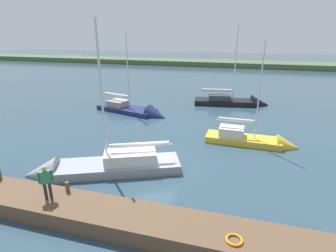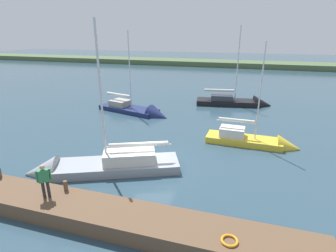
{
  "view_description": "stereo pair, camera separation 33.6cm",
  "coord_description": "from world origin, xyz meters",
  "px_view_note": "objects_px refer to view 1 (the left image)",
  "views": [
    {
      "loc": [
        -5.02,
        14.29,
        8.15
      ],
      "look_at": [
        -0.19,
        -2.85,
        1.8
      ],
      "focal_mm": 28.35,
      "sensor_mm": 36.0,
      "label": 1
    },
    {
      "loc": [
        -5.34,
        14.19,
        8.15
      ],
      "look_at": [
        -0.19,
        -2.85,
        1.8
      ],
      "focal_mm": 28.35,
      "sensor_mm": 36.0,
      "label": 2
    }
  ],
  "objects_px": {
    "life_ring_buoy": "(234,240)",
    "sailboat_behind_pier": "(256,142)",
    "sailboat_outer_mooring": "(236,103)",
    "person_on_dock": "(46,180)",
    "mooring_post_far": "(67,187)",
    "sailboat_mid_channel": "(137,112)",
    "sailboat_near_dock": "(96,169)"
  },
  "relations": [
    {
      "from": "sailboat_mid_channel",
      "to": "sailboat_behind_pier",
      "type": "bearing_deg",
      "value": -8.23
    },
    {
      "from": "sailboat_near_dock",
      "to": "life_ring_buoy",
      "type": "bearing_deg",
      "value": 128.73
    },
    {
      "from": "life_ring_buoy",
      "to": "sailboat_mid_channel",
      "type": "xyz_separation_m",
      "value": [
        10.63,
        -16.67,
        -0.72
      ]
    },
    {
      "from": "sailboat_near_dock",
      "to": "sailboat_outer_mooring",
      "type": "bearing_deg",
      "value": -135.91
    },
    {
      "from": "mooring_post_far",
      "to": "life_ring_buoy",
      "type": "distance_m",
      "value": 8.06
    },
    {
      "from": "sailboat_mid_channel",
      "to": "sailboat_outer_mooring",
      "type": "xyz_separation_m",
      "value": [
        -9.9,
        -6.41,
        0.09
      ]
    },
    {
      "from": "life_ring_buoy",
      "to": "person_on_dock",
      "type": "height_order",
      "value": "person_on_dock"
    },
    {
      "from": "life_ring_buoy",
      "to": "sailboat_outer_mooring",
      "type": "distance_m",
      "value": 23.1
    },
    {
      "from": "mooring_post_far",
      "to": "sailboat_outer_mooring",
      "type": "bearing_deg",
      "value": -108.31
    },
    {
      "from": "sailboat_outer_mooring",
      "to": "person_on_dock",
      "type": "height_order",
      "value": "sailboat_outer_mooring"
    },
    {
      "from": "mooring_post_far",
      "to": "life_ring_buoy",
      "type": "bearing_deg",
      "value": 171.85
    },
    {
      "from": "mooring_post_far",
      "to": "sailboat_behind_pier",
      "type": "height_order",
      "value": "sailboat_behind_pier"
    },
    {
      "from": "mooring_post_far",
      "to": "sailboat_behind_pier",
      "type": "distance_m",
      "value": 13.89
    },
    {
      "from": "sailboat_mid_channel",
      "to": "sailboat_near_dock",
      "type": "relative_size",
      "value": 0.95
    },
    {
      "from": "life_ring_buoy",
      "to": "sailboat_near_dock",
      "type": "distance_m",
      "value": 9.5
    },
    {
      "from": "mooring_post_far",
      "to": "sailboat_mid_channel",
      "type": "height_order",
      "value": "sailboat_mid_channel"
    },
    {
      "from": "sailboat_mid_channel",
      "to": "sailboat_near_dock",
      "type": "bearing_deg",
      "value": -64.49
    },
    {
      "from": "sailboat_outer_mooring",
      "to": "sailboat_near_dock",
      "type": "height_order",
      "value": "sailboat_near_dock"
    },
    {
      "from": "sailboat_outer_mooring",
      "to": "sailboat_behind_pier",
      "type": "relative_size",
      "value": 1.17
    },
    {
      "from": "mooring_post_far",
      "to": "sailboat_behind_pier",
      "type": "relative_size",
      "value": 0.06
    },
    {
      "from": "sailboat_behind_pier",
      "to": "person_on_dock",
      "type": "xyz_separation_m",
      "value": [
        9.63,
        11.18,
        1.59
      ]
    },
    {
      "from": "sailboat_mid_channel",
      "to": "sailboat_behind_pier",
      "type": "relative_size",
      "value": 1.12
    },
    {
      "from": "sailboat_behind_pier",
      "to": "sailboat_near_dock",
      "type": "height_order",
      "value": "sailboat_near_dock"
    },
    {
      "from": "sailboat_behind_pier",
      "to": "sailboat_near_dock",
      "type": "bearing_deg",
      "value": -140.94
    },
    {
      "from": "sailboat_near_dock",
      "to": "person_on_dock",
      "type": "height_order",
      "value": "sailboat_near_dock"
    },
    {
      "from": "sailboat_behind_pier",
      "to": "person_on_dock",
      "type": "bearing_deg",
      "value": -128.46
    },
    {
      "from": "mooring_post_far",
      "to": "life_ring_buoy",
      "type": "xyz_separation_m",
      "value": [
        -7.98,
        1.14,
        -0.21
      ]
    },
    {
      "from": "life_ring_buoy",
      "to": "mooring_post_far",
      "type": "bearing_deg",
      "value": -8.15
    },
    {
      "from": "person_on_dock",
      "to": "sailboat_mid_channel",
      "type": "bearing_deg",
      "value": 147.44
    },
    {
      "from": "person_on_dock",
      "to": "mooring_post_far",
      "type": "bearing_deg",
      "value": 108.35
    },
    {
      "from": "sailboat_behind_pier",
      "to": "person_on_dock",
      "type": "distance_m",
      "value": 14.84
    },
    {
      "from": "life_ring_buoy",
      "to": "sailboat_behind_pier",
      "type": "bearing_deg",
      "value": -95.81
    }
  ]
}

